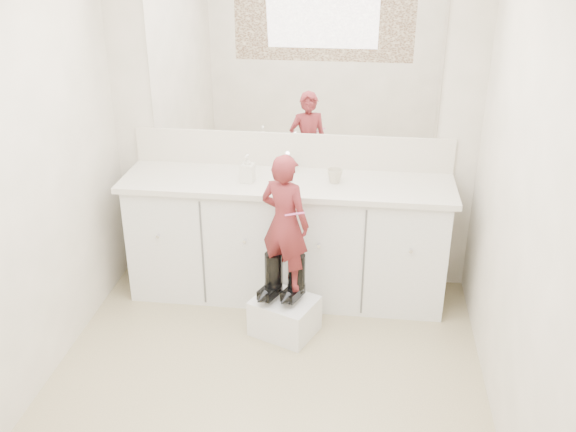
# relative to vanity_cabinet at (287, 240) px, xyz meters

# --- Properties ---
(floor) EXTENTS (3.00, 3.00, 0.00)m
(floor) POSITION_rel_vanity_cabinet_xyz_m (0.00, -1.23, -0.42)
(floor) COLOR #8E7E5D
(floor) RESTS_ON ground
(wall_back) EXTENTS (2.60, 0.00, 2.60)m
(wall_back) POSITION_rel_vanity_cabinet_xyz_m (0.00, 0.27, 0.77)
(wall_back) COLOR #BCB5A1
(wall_back) RESTS_ON floor
(wall_left) EXTENTS (0.00, 3.00, 3.00)m
(wall_left) POSITION_rel_vanity_cabinet_xyz_m (-1.30, -1.23, 0.78)
(wall_left) COLOR #BCB5A1
(wall_left) RESTS_ON floor
(wall_right) EXTENTS (0.00, 3.00, 3.00)m
(wall_right) POSITION_rel_vanity_cabinet_xyz_m (1.30, -1.23, 0.78)
(wall_right) COLOR #BCB5A1
(wall_right) RESTS_ON floor
(vanity_cabinet) EXTENTS (2.20, 0.55, 0.85)m
(vanity_cabinet) POSITION_rel_vanity_cabinet_xyz_m (0.00, 0.00, 0.00)
(vanity_cabinet) COLOR silver
(vanity_cabinet) RESTS_ON floor
(countertop) EXTENTS (2.28, 0.58, 0.04)m
(countertop) POSITION_rel_vanity_cabinet_xyz_m (0.00, -0.01, 0.45)
(countertop) COLOR beige
(countertop) RESTS_ON vanity_cabinet
(backsplash) EXTENTS (2.28, 0.03, 0.25)m
(backsplash) POSITION_rel_vanity_cabinet_xyz_m (0.00, 0.26, 0.59)
(backsplash) COLOR beige
(backsplash) RESTS_ON countertop
(mirror) EXTENTS (2.00, 0.02, 1.00)m
(mirror) POSITION_rel_vanity_cabinet_xyz_m (0.00, 0.26, 1.22)
(mirror) COLOR white
(mirror) RESTS_ON wall_back
(dot_panel) EXTENTS (2.00, 0.01, 1.20)m
(dot_panel) POSITION_rel_vanity_cabinet_xyz_m (0.00, -2.71, 1.22)
(dot_panel) COLOR #472819
(dot_panel) RESTS_ON wall_front
(faucet) EXTENTS (0.08, 0.08, 0.10)m
(faucet) POSITION_rel_vanity_cabinet_xyz_m (0.00, 0.15, 0.52)
(faucet) COLOR silver
(faucet) RESTS_ON countertop
(cup) EXTENTS (0.11, 0.11, 0.10)m
(cup) POSITION_rel_vanity_cabinet_xyz_m (0.33, -0.01, 0.51)
(cup) COLOR #BEB598
(cup) RESTS_ON countertop
(soap_bottle) EXTENTS (0.09, 0.10, 0.19)m
(soap_bottle) POSITION_rel_vanity_cabinet_xyz_m (-0.26, -0.07, 0.56)
(soap_bottle) COLOR silver
(soap_bottle) RESTS_ON countertop
(step_stool) EXTENTS (0.49, 0.45, 0.25)m
(step_stool) POSITION_rel_vanity_cabinet_xyz_m (0.05, -0.51, -0.30)
(step_stool) COLOR silver
(step_stool) RESTS_ON floor
(boot_left) EXTENTS (0.19, 0.25, 0.33)m
(boot_left) POSITION_rel_vanity_cabinet_xyz_m (-0.03, -0.49, -0.01)
(boot_left) COLOR black
(boot_left) RESTS_ON step_stool
(boot_right) EXTENTS (0.19, 0.25, 0.33)m
(boot_right) POSITION_rel_vanity_cabinet_xyz_m (0.12, -0.49, -0.01)
(boot_right) COLOR black
(boot_right) RESTS_ON step_stool
(toddler) EXTENTS (0.39, 0.33, 0.90)m
(toddler) POSITION_rel_vanity_cabinet_xyz_m (0.05, -0.49, 0.37)
(toddler) COLOR #9E3036
(toddler) RESTS_ON step_stool
(toothbrush) EXTENTS (0.13, 0.06, 0.06)m
(toothbrush) POSITION_rel_vanity_cabinet_xyz_m (0.12, -0.57, 0.47)
(toothbrush) COLOR #E559A2
(toothbrush) RESTS_ON toddler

